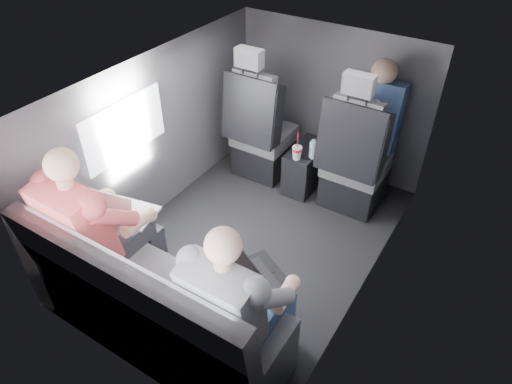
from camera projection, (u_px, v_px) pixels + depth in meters
The scene contains 19 objects.
floor at pixel (253, 242), 3.62m from camera, with size 2.60×2.60×0.00m, color black.
ceiling at pixel (252, 82), 2.79m from camera, with size 2.60×2.60×0.00m, color #B2B2AD.
panel_left at pixel (156, 137), 3.58m from camera, with size 0.02×2.60×1.35m, color #56565B.
panel_right at pixel (375, 217), 2.82m from camera, with size 0.02×2.60×1.35m, color #56565B.
panel_front at pixel (331, 101), 4.07m from camera, with size 1.80×0.02×1.35m, color #56565B.
panel_back at pixel (117, 296), 2.33m from camera, with size 1.80×0.02×1.35m, color #56565B.
side_window at pixel (126, 129), 3.23m from camera, with size 0.02×0.75×0.42m, color white.
seatbelt at pixel (352, 133), 3.39m from camera, with size 0.05×0.01×0.65m, color black.
front_seat_left at pixel (261, 136), 4.12m from camera, with size 0.52×0.58×1.26m.
front_seat_right at pixel (354, 166), 3.74m from camera, with size 0.52×0.58×1.26m.
center_console at pixel (306, 167), 4.08m from camera, with size 0.24×0.48×0.41m.
rear_bench at pixel (158, 309), 2.71m from camera, with size 1.60×0.57×0.92m.
soda_cup at pixel (297, 152), 3.79m from camera, with size 0.08×0.08×0.26m.
water_bottle at pixel (313, 150), 3.80m from camera, with size 0.06×0.06×0.17m.
laptop_white at pixel (122, 212), 2.92m from camera, with size 0.38×0.38×0.26m.
laptop_black at pixel (257, 277), 2.49m from camera, with size 0.40×0.43×0.24m.
passenger_rear_left at pixel (97, 228), 2.79m from camera, with size 0.53×0.64×1.26m.
passenger_rear_right at pixel (239, 303), 2.37m from camera, with size 0.49×0.61×1.21m.
passenger_front_right at pixel (376, 117), 3.69m from camera, with size 0.40×0.40×0.80m.
Camera 1 is at (1.41, -2.21, 2.52)m, focal length 32.00 mm.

